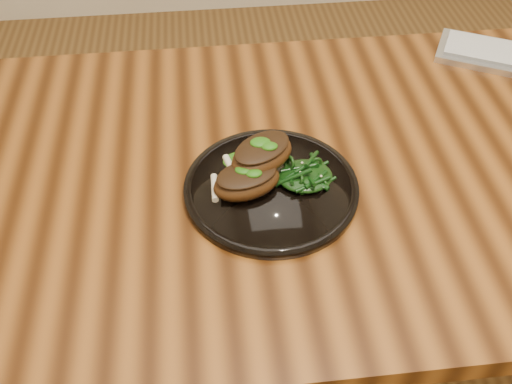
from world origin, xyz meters
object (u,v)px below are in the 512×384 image
Objects in this scene: desk at (370,190)px; greens_heap at (305,173)px; plate at (271,188)px; lamb_chop_front at (246,180)px.

greens_heap is at bearing -157.45° from desk.
plate is 2.22× the size of lamb_chop_front.
desk is 12.42× the size of lamb_chop_front.
lamb_chop_front reaches higher than plate.
greens_heap is at bearing 8.90° from lamb_chop_front.
desk is 0.28m from lamb_chop_front.
lamb_chop_front is at bearing -166.22° from plate.
lamb_chop_front is 0.10m from greens_heap.
desk is at bearing 17.86° from plate.
lamb_chop_front reaches higher than greens_heap.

